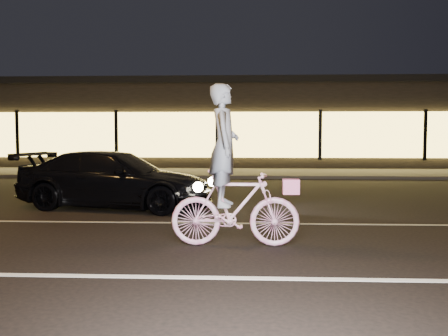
{
  "coord_description": "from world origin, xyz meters",
  "views": [
    {
      "loc": [
        1.38,
        -7.14,
        1.67
      ],
      "look_at": [
        1.0,
        0.6,
        1.13
      ],
      "focal_mm": 40.0,
      "sensor_mm": 36.0,
      "label": 1
    }
  ],
  "objects": [
    {
      "name": "sedan",
      "position": [
        -1.58,
        3.79,
        0.64
      ],
      "size": [
        4.63,
        2.54,
        1.27
      ],
      "rotation": [
        0.0,
        0.0,
        1.39
      ],
      "color": "black",
      "rests_on": "ground"
    },
    {
      "name": "storefront",
      "position": [
        0.0,
        18.97,
        2.15
      ],
      "size": [
        25.4,
        8.42,
        4.2
      ],
      "color": "black",
      "rests_on": "ground"
    },
    {
      "name": "ground",
      "position": [
        0.0,
        0.0,
        0.0
      ],
      "size": [
        90.0,
        90.0,
        0.0
      ],
      "primitive_type": "plane",
      "color": "black",
      "rests_on": "ground"
    },
    {
      "name": "lane_stripe_far",
      "position": [
        0.0,
        2.0,
        0.0
      ],
      "size": [
        60.0,
        0.1,
        0.01
      ],
      "primitive_type": "cube",
      "color": "gray",
      "rests_on": "ground"
    },
    {
      "name": "lane_stripe_near",
      "position": [
        0.0,
        -1.5,
        0.0
      ],
      "size": [
        60.0,
        0.12,
        0.01
      ],
      "primitive_type": "cube",
      "color": "silver",
      "rests_on": "ground"
    },
    {
      "name": "cyclist",
      "position": [
        1.14,
        0.14,
        0.85
      ],
      "size": [
        1.9,
        0.65,
        2.39
      ],
      "rotation": [
        0.0,
        0.0,
        1.57
      ],
      "color": "#DA4696",
      "rests_on": "ground"
    },
    {
      "name": "sidewalk",
      "position": [
        0.0,
        13.0,
        0.06
      ],
      "size": [
        30.0,
        4.0,
        0.12
      ],
      "primitive_type": "cube",
      "color": "#383533",
      "rests_on": "ground"
    }
  ]
}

